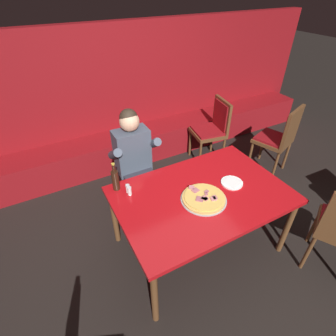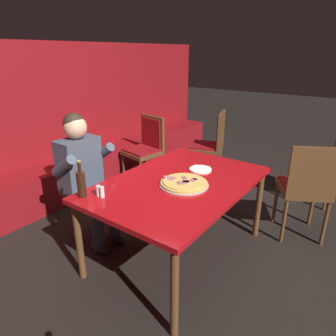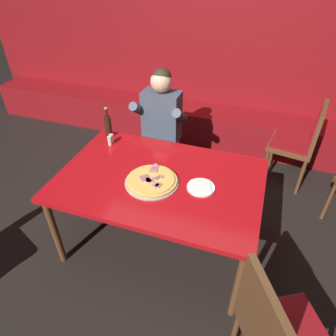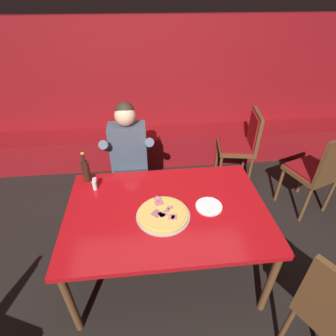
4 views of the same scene
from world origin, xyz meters
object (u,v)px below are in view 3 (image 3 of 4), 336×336
(pizza, at_px, (152,181))
(shaker_oregano, at_px, (112,139))
(plate_white_paper, at_px, (201,187))
(dining_chair_far_left, at_px, (301,139))
(shaker_red_pepper_flakes, at_px, (110,141))
(dining_chair_near_left, at_px, (277,334))
(diner_seated_blue_shirt, at_px, (159,126))
(main_dining_table, at_px, (160,184))
(beer_bottle, at_px, (108,126))

(pizza, distance_m, shaker_oregano, 0.69)
(plate_white_paper, height_order, dining_chair_far_left, dining_chair_far_left)
(pizza, relative_size, shaker_red_pepper_flakes, 4.80)
(dining_chair_near_left, distance_m, dining_chair_far_left, 2.14)
(shaker_oregano, xyz_separation_m, dining_chair_far_left, (1.69, 0.96, -0.22))
(shaker_red_pepper_flakes, relative_size, dining_chair_far_left, 0.09)
(pizza, distance_m, plate_white_paper, 0.37)
(pizza, xyz_separation_m, plate_white_paper, (0.37, 0.06, -0.01))
(shaker_red_pepper_flakes, xyz_separation_m, diner_seated_blue_shirt, (0.27, 0.53, -0.08))
(main_dining_table, bearing_deg, shaker_oregano, 149.93)
(plate_white_paper, height_order, beer_bottle, beer_bottle)
(shaker_red_pepper_flakes, height_order, dining_chair_far_left, dining_chair_far_left)
(beer_bottle, xyz_separation_m, diner_seated_blue_shirt, (0.35, 0.39, -0.15))
(pizza, bearing_deg, beer_bottle, 141.06)
(pizza, relative_size, dining_chair_near_left, 0.41)
(beer_bottle, relative_size, shaker_red_pepper_flakes, 3.40)
(shaker_red_pepper_flakes, height_order, dining_chair_near_left, dining_chair_near_left)
(shaker_oregano, bearing_deg, plate_white_paper, -21.13)
(plate_white_paper, relative_size, shaker_red_pepper_flakes, 2.44)
(diner_seated_blue_shirt, xyz_separation_m, dining_chair_near_left, (1.27, -1.67, -0.11))
(main_dining_table, distance_m, beer_bottle, 0.82)
(dining_chair_far_left, bearing_deg, plate_white_paper, -120.26)
(dining_chair_near_left, bearing_deg, shaker_oregano, 142.67)
(plate_white_paper, relative_size, dining_chair_near_left, 0.21)
(shaker_oregano, relative_size, shaker_red_pepper_flakes, 1.00)
(pizza, height_order, shaker_red_pepper_flakes, shaker_red_pepper_flakes)
(pizza, height_order, beer_bottle, beer_bottle)
(main_dining_table, bearing_deg, diner_seated_blue_shirt, 110.72)
(shaker_red_pepper_flakes, xyz_separation_m, dining_chair_far_left, (1.69, 0.99, -0.22))
(beer_bottle, xyz_separation_m, shaker_oregano, (0.08, -0.10, -0.07))
(shaker_oregano, height_order, diner_seated_blue_shirt, diner_seated_blue_shirt)
(beer_bottle, xyz_separation_m, dining_chair_near_left, (1.62, -1.27, -0.26))
(dining_chair_near_left, bearing_deg, shaker_red_pepper_flakes, 143.54)
(plate_white_paper, bearing_deg, shaker_red_pepper_flakes, 160.91)
(shaker_red_pepper_flakes, bearing_deg, plate_white_paper, -19.09)
(plate_white_paper, xyz_separation_m, beer_bottle, (-1.00, 0.45, 0.10))
(plate_white_paper, bearing_deg, beer_bottle, 155.70)
(beer_bottle, xyz_separation_m, shaker_red_pepper_flakes, (0.08, -0.13, -0.07))
(main_dining_table, distance_m, plate_white_paper, 0.34)
(pizza, height_order, plate_white_paper, pizza)
(shaker_oregano, distance_m, dining_chair_near_left, 1.95)
(dining_chair_near_left, height_order, dining_chair_far_left, dining_chair_near_left)
(shaker_oregano, distance_m, shaker_red_pepper_flakes, 0.04)
(pizza, bearing_deg, dining_chair_far_left, 50.38)
(beer_bottle, distance_m, diner_seated_blue_shirt, 0.55)
(diner_seated_blue_shirt, bearing_deg, pizza, -72.88)
(pizza, relative_size, beer_bottle, 1.41)
(beer_bottle, relative_size, dining_chair_near_left, 0.29)
(shaker_oregano, bearing_deg, diner_seated_blue_shirt, 60.60)
(diner_seated_blue_shirt, height_order, dining_chair_far_left, diner_seated_blue_shirt)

